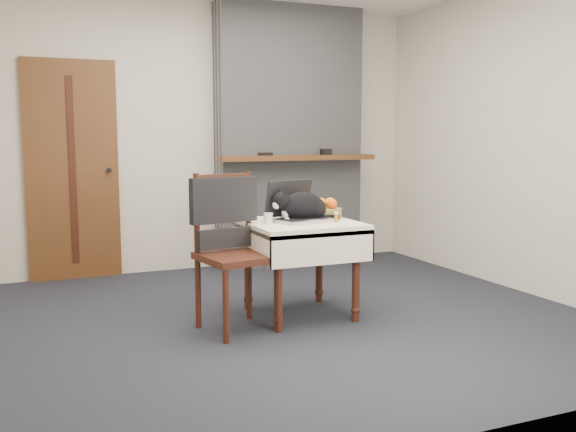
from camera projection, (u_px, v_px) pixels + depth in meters
The scene contains 12 objects.
ground at pixel (275, 319), 4.63m from camera, with size 4.50×4.50×0.00m, color black.
room_shell at pixel (252, 76), 4.83m from camera, with size 4.52×4.01×2.61m.
door at pixel (72, 171), 5.84m from camera, with size 0.82×0.10×2.00m.
chimney at pixel (289, 137), 6.50m from camera, with size 1.62×0.48×2.60m.
side_table at pixel (300, 237), 4.67m from camera, with size 0.78×0.78×0.70m.
laptop at pixel (297, 211), 4.68m from camera, with size 0.47×0.43×0.30m.
cat at pixel (303, 207), 4.69m from camera, with size 0.50×0.21×0.24m.
cream_jar at pixel (268, 218), 4.55m from camera, with size 0.07×0.07×0.07m, color silver.
pill_bottle at pixel (336, 217), 4.65m from camera, with size 0.03×0.03×0.07m.
fruit_basket at pixel (324, 210), 4.85m from camera, with size 0.26×0.26×0.15m.
desk_clutter at pixel (321, 219), 4.78m from camera, with size 0.15×0.02×0.01m, color black.
chair at pixel (230, 229), 4.39m from camera, with size 0.56×0.55×1.07m.
Camera 1 is at (-1.68, -4.18, 1.33)m, focal length 40.00 mm.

